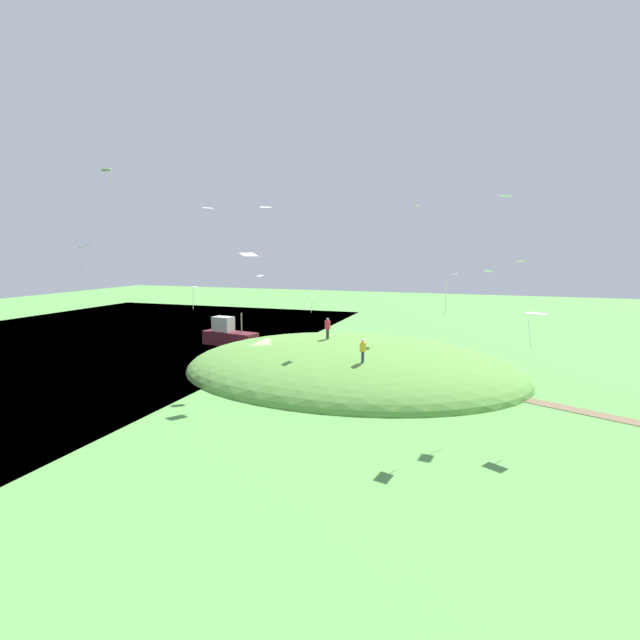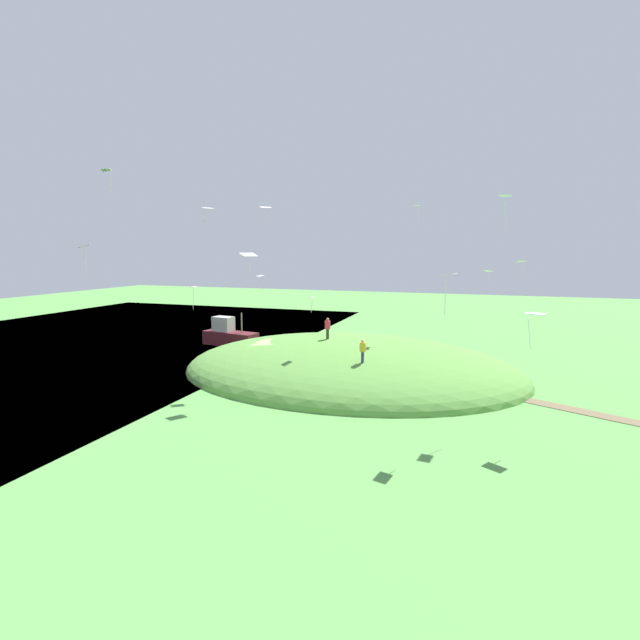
% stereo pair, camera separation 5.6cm
% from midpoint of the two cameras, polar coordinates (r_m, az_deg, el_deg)
% --- Properties ---
extents(ground_plane, '(160.00, 160.00, 0.00)m').
position_cam_midpoint_polar(ground_plane, '(40.77, -6.00, -6.02)').
color(ground_plane, '#569646').
extents(lake_water, '(47.00, 80.00, 0.40)m').
position_cam_midpoint_polar(lake_water, '(56.65, -30.59, -3.30)').
color(lake_water, slate).
rests_on(lake_water, ground_plane).
extents(grass_hill, '(28.42, 21.02, 5.71)m').
position_cam_midpoint_polar(grass_hill, '(39.89, 3.46, -6.31)').
color(grass_hill, '#5B9640').
rests_on(grass_hill, ground_plane).
extents(dirt_path, '(11.87, 6.24, 0.04)m').
position_cam_midpoint_polar(dirt_path, '(34.55, 29.73, -9.70)').
color(dirt_path, brown).
rests_on(dirt_path, ground_plane).
extents(boat_on_lake, '(6.42, 2.94, 3.61)m').
position_cam_midpoint_polar(boat_on_lake, '(51.90, -10.91, -1.84)').
color(boat_on_lake, '#531A22').
rests_on(boat_on_lake, lake_water).
extents(person_with_child, '(0.65, 0.65, 1.77)m').
position_cam_midpoint_polar(person_with_child, '(39.08, 0.88, -0.71)').
color(person_with_child, '#323929').
rests_on(person_with_child, grass_hill).
extents(person_on_hilltop, '(0.49, 0.49, 1.65)m').
position_cam_midpoint_polar(person_on_hilltop, '(33.12, 5.12, -3.37)').
color(person_on_hilltop, '#292E51').
rests_on(person_on_hilltop, grass_hill).
extents(kite_0, '(1.20, 1.30, 1.73)m').
position_cam_midpoint_polar(kite_0, '(32.26, -8.61, 7.65)').
color(kite_0, white).
extents(kite_1, '(1.20, 1.21, 1.97)m').
position_cam_midpoint_polar(kite_1, '(30.94, -26.53, 7.79)').
color(kite_1, white).
extents(kite_2, '(0.95, 0.94, 1.13)m').
position_cam_midpoint_polar(kite_2, '(47.00, 19.48, 5.52)').
color(kite_2, white).
extents(kite_3, '(0.92, 1.00, 1.77)m').
position_cam_midpoint_polar(kite_3, '(35.97, -24.27, 15.91)').
color(kite_3, silver).
extents(kite_4, '(1.07, 1.17, 1.65)m').
position_cam_midpoint_polar(kite_4, '(43.11, -13.40, 12.83)').
color(kite_4, silver).
extents(kite_5, '(0.70, 0.79, 1.15)m').
position_cam_midpoint_polar(kite_5, '(35.12, -0.93, 2.60)').
color(kite_5, silver).
extents(kite_6, '(0.98, 0.90, 1.65)m').
position_cam_midpoint_polar(kite_6, '(46.29, 22.95, 6.40)').
color(kite_6, silver).
extents(kite_7, '(1.05, 0.97, 1.37)m').
position_cam_midpoint_polar(kite_7, '(47.94, -7.24, 5.20)').
color(kite_7, white).
extents(kite_8, '(0.99, 0.96, 1.45)m').
position_cam_midpoint_polar(kite_8, '(35.94, -6.57, 13.16)').
color(kite_8, white).
extents(kite_9, '(0.70, 0.55, 2.18)m').
position_cam_midpoint_polar(kite_9, '(45.45, -14.93, 3.51)').
color(kite_9, silver).
extents(kite_10, '(1.22, 1.11, 1.86)m').
position_cam_midpoint_polar(kite_10, '(26.51, 24.35, 0.50)').
color(kite_10, white).
extents(kite_11, '(0.65, 0.83, 1.21)m').
position_cam_midpoint_polar(kite_11, '(40.97, 11.49, 13.22)').
color(kite_11, white).
extents(kite_12, '(0.75, 0.97, 1.99)m').
position_cam_midpoint_polar(kite_12, '(29.73, 21.30, 13.48)').
color(kite_12, white).
extents(kite_13, '(0.84, 1.09, 2.09)m').
position_cam_midpoint_polar(kite_13, '(24.63, 15.10, 5.00)').
color(kite_13, white).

